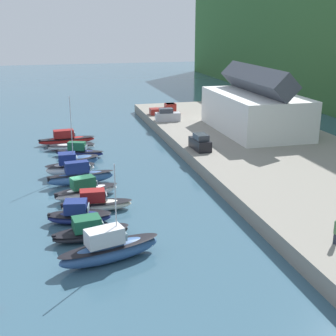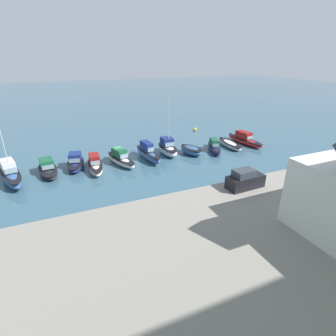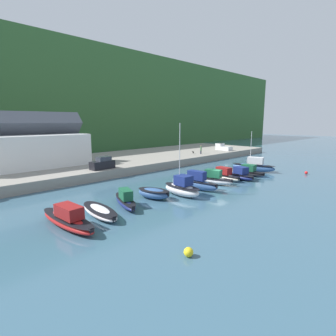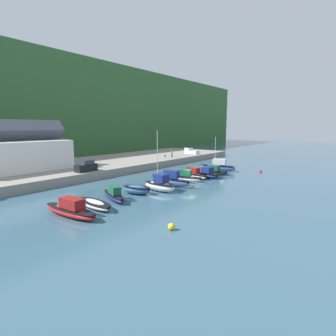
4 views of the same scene
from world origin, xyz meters
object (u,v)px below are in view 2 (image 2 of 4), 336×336
mooring_buoy_0 (195,129)px  moored_boat_10 (11,175)px  moored_boat_6 (121,159)px  moored_boat_7 (95,165)px  moored_boat_0 (245,140)px  moored_boat_1 (230,144)px  moored_boat_5 (148,153)px  parked_car_1 (245,180)px  moored_boat_9 (48,169)px  moored_boat_4 (168,148)px  moored_boat_3 (191,150)px  moored_boat_8 (76,163)px  moored_boat_2 (214,147)px

mooring_buoy_0 → moored_boat_10: bearing=20.9°
moored_boat_6 → moored_boat_7: moored_boat_6 is taller
moored_boat_0 → moored_boat_6: bearing=-2.8°
moored_boat_1 → moored_boat_5: (15.58, 0.11, 0.53)m
parked_car_1 → moored_boat_9: bearing=-132.2°
moored_boat_5 → moored_boat_6: size_ratio=1.06×
moored_boat_4 → moored_boat_7: bearing=9.6°
moored_boat_4 → moored_boat_10: moored_boat_4 is taller
moored_boat_5 → moored_boat_6: (4.39, 0.26, -0.18)m
moored_boat_4 → moored_boat_9: size_ratio=1.38×
moored_boat_7 → moored_boat_9: (6.21, -1.16, -0.05)m
moored_boat_3 → moored_boat_8: size_ratio=0.80×
parked_car_1 → mooring_buoy_0: size_ratio=5.90×
moored_boat_0 → moored_boat_7: moored_boat_0 is taller
moored_boat_1 → moored_boat_8: (26.30, -0.85, 0.28)m
moored_boat_9 → moored_boat_10: bearing=7.5°
moored_boat_8 → mooring_buoy_0: (-25.91, -11.23, -0.41)m
moored_boat_1 → moored_boat_8: size_ratio=1.12×
moored_boat_1 → moored_boat_4: (11.80, -0.83, 0.55)m
moored_boat_5 → parked_car_1: 17.30m
moored_boat_2 → moored_boat_8: (22.46, -1.70, 0.04)m
moored_boat_4 → moored_boat_2: bearing=169.2°
moored_boat_4 → moored_boat_10: (22.56, 1.75, 0.03)m
mooring_buoy_0 → moored_boat_9: bearing=21.9°
moored_boat_4 → moored_boat_10: bearing=5.5°
moored_boat_5 → moored_boat_0: bearing=175.6°
moored_boat_3 → moored_boat_9: moored_boat_9 is taller
mooring_buoy_0 → moored_boat_2: bearing=75.1°
moored_boat_4 → moored_boat_8: size_ratio=1.54×
moored_boat_5 → moored_boat_8: 10.77m
moored_boat_3 → moored_boat_5: 7.40m
moored_boat_2 → moored_boat_3: moored_boat_2 is taller
moored_boat_10 → moored_boat_4: bearing=169.2°
moored_boat_8 → moored_boat_10: 8.26m
moored_boat_0 → moored_boat_5: 19.23m
moored_boat_4 → moored_boat_10: 22.63m
moored_boat_5 → mooring_buoy_0: (-15.18, -12.20, -0.66)m
moored_boat_5 → moored_boat_7: bearing=-0.1°
moored_boat_3 → moored_boat_8: (18.09, -1.65, 0.06)m
moored_boat_4 → parked_car_1: size_ratio=2.25×
moored_boat_4 → moored_boat_7: (12.03, 1.82, -0.27)m
moored_boat_3 → moored_boat_4: 3.95m
moored_boat_0 → moored_boat_6: 23.63m
moored_boat_5 → moored_boat_7: moored_boat_5 is taller
moored_boat_8 → parked_car_1: size_ratio=1.46×
moored_boat_2 → moored_boat_8: size_ratio=1.11×
moored_boat_10 → parked_car_1: size_ratio=2.02×
moored_boat_7 → moored_boat_9: moored_boat_7 is taller
moored_boat_3 → mooring_buoy_0: size_ratio=6.93×
parked_car_1 → moored_boat_5: bearing=-163.8°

